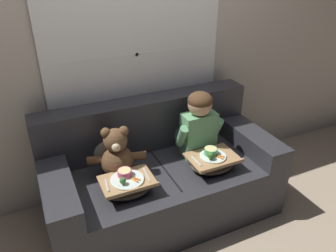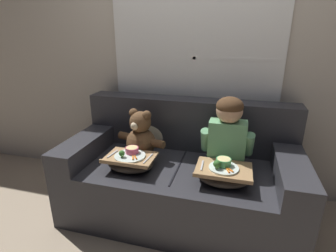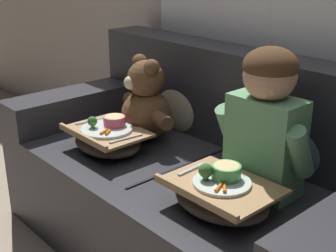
% 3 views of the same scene
% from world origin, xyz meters
% --- Properties ---
extents(ground_plane, '(14.00, 14.00, 0.00)m').
position_xyz_m(ground_plane, '(0.00, 0.00, 0.00)').
color(ground_plane, tan).
extents(wall_back_with_window, '(8.00, 0.08, 2.60)m').
position_xyz_m(wall_back_with_window, '(0.00, 0.55, 1.30)').
color(wall_back_with_window, '#BCB2A3').
rests_on(wall_back_with_window, ground_plane).
extents(couch, '(1.87, 0.93, 0.94)m').
position_xyz_m(couch, '(0.00, 0.06, 0.34)').
color(couch, '#2D2D33').
rests_on(couch, ground_plane).
extents(throw_pillow_behind_child, '(0.35, 0.17, 0.36)m').
position_xyz_m(throw_pillow_behind_child, '(0.36, 0.28, 0.64)').
color(throw_pillow_behind_child, slate).
rests_on(throw_pillow_behind_child, couch).
extents(throw_pillow_behind_teddy, '(0.35, 0.17, 0.37)m').
position_xyz_m(throw_pillow_behind_teddy, '(-0.36, 0.28, 0.64)').
color(throw_pillow_behind_teddy, '#C1B293').
rests_on(throw_pillow_behind_teddy, couch).
extents(child_figure, '(0.40, 0.20, 0.57)m').
position_xyz_m(child_figure, '(0.36, 0.05, 0.79)').
color(child_figure, '#66A370').
rests_on(child_figure, couch).
extents(teddy_bear, '(0.45, 0.33, 0.42)m').
position_xyz_m(teddy_bear, '(-0.36, 0.04, 0.66)').
color(teddy_bear, brown).
rests_on(teddy_bear, couch).
extents(lap_tray_child, '(0.39, 0.30, 0.18)m').
position_xyz_m(lap_tray_child, '(0.36, -0.19, 0.54)').
color(lap_tray_child, '#473D33').
rests_on(lap_tray_child, child_figure).
extents(lap_tray_teddy, '(0.38, 0.28, 0.17)m').
position_xyz_m(lap_tray_teddy, '(-0.36, -0.19, 0.54)').
color(lap_tray_teddy, '#473D33').
rests_on(lap_tray_teddy, teddy_bear).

